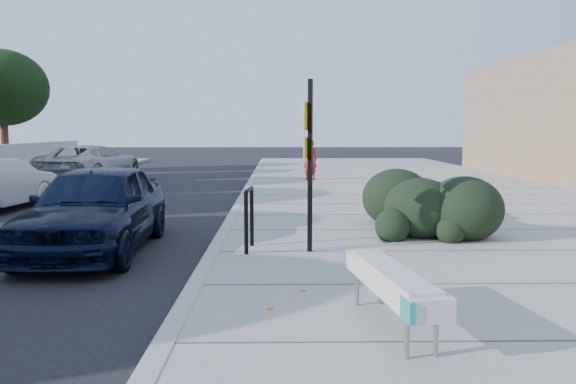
{
  "coord_description": "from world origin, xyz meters",
  "views": [
    {
      "loc": [
        1.1,
        -9.13,
        2.16
      ],
      "look_at": [
        1.27,
        1.28,
        1.0
      ],
      "focal_mm": 35.0,
      "sensor_mm": 36.0,
      "label": 1
    }
  ],
  "objects_px": {
    "bench": "(392,281)",
    "pedestrian": "(310,160)",
    "sign_post": "(309,156)",
    "suv_silver": "(90,163)",
    "bike_rack": "(249,213)",
    "sedan_navy": "(96,207)"
  },
  "relations": [
    {
      "from": "bench",
      "to": "suv_silver",
      "type": "relative_size",
      "value": 0.38
    },
    {
      "from": "suv_silver",
      "to": "pedestrian",
      "type": "distance_m",
      "value": 9.06
    },
    {
      "from": "bench",
      "to": "sign_post",
      "type": "relative_size",
      "value": 0.74
    },
    {
      "from": "suv_silver",
      "to": "bench",
      "type": "bearing_deg",
      "value": 124.5
    },
    {
      "from": "bench",
      "to": "sedan_navy",
      "type": "height_order",
      "value": "sedan_navy"
    },
    {
      "from": "bike_rack",
      "to": "pedestrian",
      "type": "distance_m",
      "value": 13.32
    },
    {
      "from": "sign_post",
      "to": "suv_silver",
      "type": "distance_m",
      "value": 16.36
    },
    {
      "from": "sign_post",
      "to": "sedan_navy",
      "type": "relative_size",
      "value": 0.61
    },
    {
      "from": "sedan_navy",
      "to": "suv_silver",
      "type": "distance_m",
      "value": 14.07
    },
    {
      "from": "bike_rack",
      "to": "sedan_navy",
      "type": "xyz_separation_m",
      "value": [
        -2.74,
        0.63,
        0.01
      ]
    },
    {
      "from": "bike_rack",
      "to": "sedan_navy",
      "type": "relative_size",
      "value": 0.23
    },
    {
      "from": "suv_silver",
      "to": "pedestrian",
      "type": "xyz_separation_m",
      "value": [
        9.03,
        -0.74,
        0.19
      ]
    },
    {
      "from": "bench",
      "to": "pedestrian",
      "type": "bearing_deg",
      "value": 81.22
    },
    {
      "from": "bench",
      "to": "bike_rack",
      "type": "height_order",
      "value": "bike_rack"
    },
    {
      "from": "bike_rack",
      "to": "sedan_navy",
      "type": "bearing_deg",
      "value": 172.3
    },
    {
      "from": "sign_post",
      "to": "pedestrian",
      "type": "xyz_separation_m",
      "value": [
        0.75,
        13.35,
        -0.78
      ]
    },
    {
      "from": "suv_silver",
      "to": "pedestrian",
      "type": "relative_size",
      "value": 3.43
    },
    {
      "from": "sedan_navy",
      "to": "pedestrian",
      "type": "height_order",
      "value": "pedestrian"
    },
    {
      "from": "bike_rack",
      "to": "suv_silver",
      "type": "distance_m",
      "value": 15.73
    },
    {
      "from": "bench",
      "to": "sign_post",
      "type": "height_order",
      "value": "sign_post"
    },
    {
      "from": "bench",
      "to": "suv_silver",
      "type": "bearing_deg",
      "value": 108.32
    },
    {
      "from": "sign_post",
      "to": "bench",
      "type": "bearing_deg",
      "value": -57.38
    }
  ]
}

